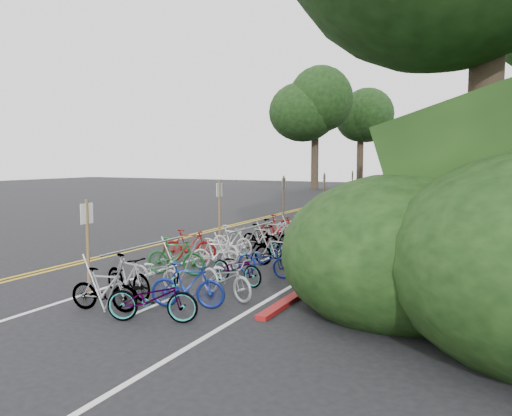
# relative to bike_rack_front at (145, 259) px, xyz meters

# --- Properties ---
(ground) EXTENTS (120.00, 120.00, 0.00)m
(ground) POSITION_rel_bike_rack_front_xyz_m (-2.47, 1.60, -0.91)
(ground) COLOR black
(ground) RESTS_ON ground
(road_markings) EXTENTS (7.47, 80.00, 0.01)m
(road_markings) POSITION_rel_bike_rack_front_xyz_m (-1.84, 11.70, -0.90)
(road_markings) COLOR gold
(road_markings) RESTS_ON ground
(red_curb) EXTENTS (0.25, 28.00, 0.10)m
(red_curb) POSITION_rel_bike_rack_front_xyz_m (3.23, 13.60, -0.86)
(red_curb) COLOR maroon
(red_curb) RESTS_ON ground
(bike_rack_front) EXTENTS (1.18, 2.98, 1.25)m
(bike_rack_front) POSITION_rel_bike_rack_front_xyz_m (0.00, 0.00, 0.00)
(bike_rack_front) COLOR #9D9EA2
(bike_rack_front) RESTS_ON ground
(bike_racks_rest) EXTENTS (1.14, 23.00, 1.17)m
(bike_racks_rest) POSITION_rel_bike_rack_front_xyz_m (0.53, 14.60, -0.05)
(bike_racks_rest) COLOR #9D9EA2
(bike_racks_rest) RESTS_ON ground
(signpost_near) EXTENTS (0.08, 0.40, 2.31)m
(signpost_near) POSITION_rel_bike_rack_front_xyz_m (-1.53, -0.29, 0.42)
(signpost_near) COLOR brown
(signpost_near) RESTS_ON ground
(signposts_rest) EXTENTS (0.08, 18.40, 2.50)m
(signposts_rest) POSITION_rel_bike_rack_front_xyz_m (-1.87, 15.60, 0.52)
(signposts_rest) COLOR brown
(signposts_rest) RESTS_ON ground
(bike_front) EXTENTS (1.09, 1.81, 1.05)m
(bike_front) POSITION_rel_bike_rack_front_xyz_m (-1.42, 3.93, -0.38)
(bike_front) COLOR maroon
(bike_front) RESTS_ON ground
(bike_valet) EXTENTS (3.48, 13.43, 1.08)m
(bike_valet) POSITION_rel_bike_rack_front_xyz_m (0.51, 4.07, -0.43)
(bike_valet) COLOR slate
(bike_valet) RESTS_ON ground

